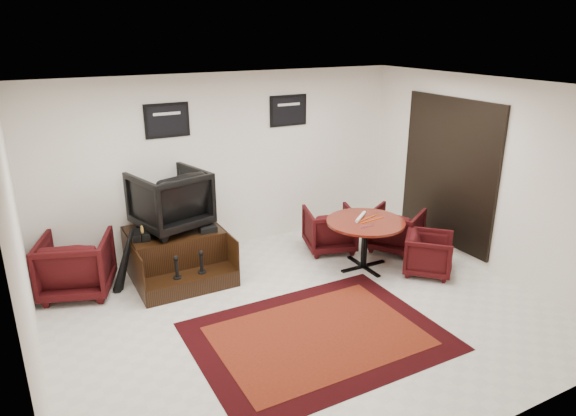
{
  "coord_description": "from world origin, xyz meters",
  "views": [
    {
      "loc": [
        -2.86,
        -4.91,
        3.42
      ],
      "look_at": [
        0.25,
        0.9,
        1.1
      ],
      "focal_mm": 32.0,
      "sensor_mm": 36.0,
      "label": 1
    }
  ],
  "objects_px": {
    "shine_podium": "(177,255)",
    "meeting_table": "(365,227)",
    "table_chair_back": "(330,227)",
    "shine_chair": "(170,197)",
    "table_chair_corner": "(429,252)",
    "table_chair_window": "(396,228)",
    "armchair_side": "(76,262)"
  },
  "relations": [
    {
      "from": "armchair_side",
      "to": "table_chair_corner",
      "type": "bearing_deg",
      "value": 178.12
    },
    {
      "from": "shine_chair",
      "to": "armchair_side",
      "type": "bearing_deg",
      "value": -13.5
    },
    {
      "from": "armchair_side",
      "to": "table_chair_back",
      "type": "distance_m",
      "value": 3.8
    },
    {
      "from": "armchair_side",
      "to": "table_chair_back",
      "type": "bearing_deg",
      "value": -166.35
    },
    {
      "from": "meeting_table",
      "to": "shine_podium",
      "type": "bearing_deg",
      "value": 156.62
    },
    {
      "from": "shine_podium",
      "to": "shine_chair",
      "type": "bearing_deg",
      "value": 90.0
    },
    {
      "from": "table_chair_back",
      "to": "table_chair_window",
      "type": "bearing_deg",
      "value": 167.91
    },
    {
      "from": "table_chair_back",
      "to": "table_chair_window",
      "type": "height_order",
      "value": "table_chair_back"
    },
    {
      "from": "armchair_side",
      "to": "table_chair_corner",
      "type": "relative_size",
      "value": 1.34
    },
    {
      "from": "armchair_side",
      "to": "table_chair_back",
      "type": "relative_size",
      "value": 1.17
    },
    {
      "from": "armchair_side",
      "to": "table_chair_corner",
      "type": "xyz_separation_m",
      "value": [
        4.6,
        -1.8,
        -0.12
      ]
    },
    {
      "from": "meeting_table",
      "to": "table_chair_back",
      "type": "distance_m",
      "value": 0.86
    },
    {
      "from": "shine_podium",
      "to": "meeting_table",
      "type": "xyz_separation_m",
      "value": [
        2.53,
        -1.09,
        0.35
      ]
    },
    {
      "from": "shine_chair",
      "to": "table_chair_corner",
      "type": "distance_m",
      "value": 3.82
    },
    {
      "from": "shine_chair",
      "to": "armchair_side",
      "type": "height_order",
      "value": "shine_chair"
    },
    {
      "from": "shine_chair",
      "to": "table_chair_window",
      "type": "height_order",
      "value": "shine_chair"
    },
    {
      "from": "shine_chair",
      "to": "table_chair_back",
      "type": "relative_size",
      "value": 1.24
    },
    {
      "from": "table_chair_window",
      "to": "shine_chair",
      "type": "bearing_deg",
      "value": 43.21
    },
    {
      "from": "shine_podium",
      "to": "meeting_table",
      "type": "distance_m",
      "value": 2.78
    },
    {
      "from": "shine_podium",
      "to": "meeting_table",
      "type": "height_order",
      "value": "meeting_table"
    },
    {
      "from": "table_chair_window",
      "to": "table_chair_corner",
      "type": "distance_m",
      "value": 0.9
    },
    {
      "from": "shine_podium",
      "to": "meeting_table",
      "type": "bearing_deg",
      "value": -23.38
    },
    {
      "from": "meeting_table",
      "to": "table_chair_window",
      "type": "bearing_deg",
      "value": 19.28
    },
    {
      "from": "armchair_side",
      "to": "shine_podium",
      "type": "bearing_deg",
      "value": -164.91
    },
    {
      "from": "shine_chair",
      "to": "armchair_side",
      "type": "distance_m",
      "value": 1.52
    },
    {
      "from": "shine_podium",
      "to": "table_chair_back",
      "type": "xyz_separation_m",
      "value": [
        2.44,
        -0.28,
        0.07
      ]
    },
    {
      "from": "shine_chair",
      "to": "table_chair_corner",
      "type": "xyz_separation_m",
      "value": [
        3.25,
        -1.83,
        -0.82
      ]
    },
    {
      "from": "meeting_table",
      "to": "armchair_side",
      "type": "bearing_deg",
      "value": 162.85
    },
    {
      "from": "meeting_table",
      "to": "table_chair_window",
      "type": "xyz_separation_m",
      "value": [
        0.84,
        0.29,
        -0.28
      ]
    },
    {
      "from": "armchair_side",
      "to": "table_chair_window",
      "type": "relative_size",
      "value": 1.18
    },
    {
      "from": "table_chair_back",
      "to": "shine_podium",
      "type": "bearing_deg",
      "value": 10.32
    },
    {
      "from": "table_chair_corner",
      "to": "shine_chair",
      "type": "bearing_deg",
      "value": 105.79
    }
  ]
}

